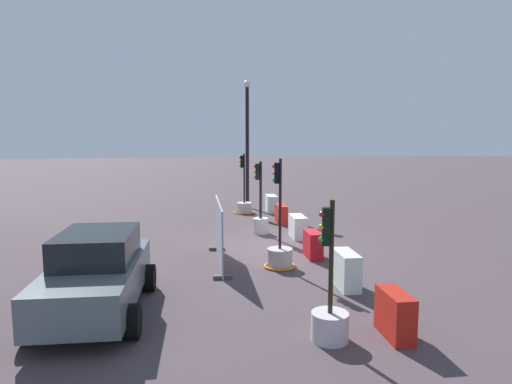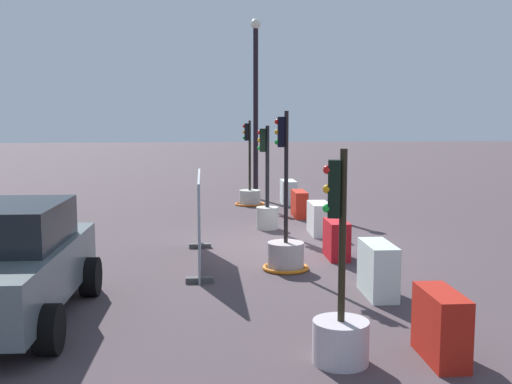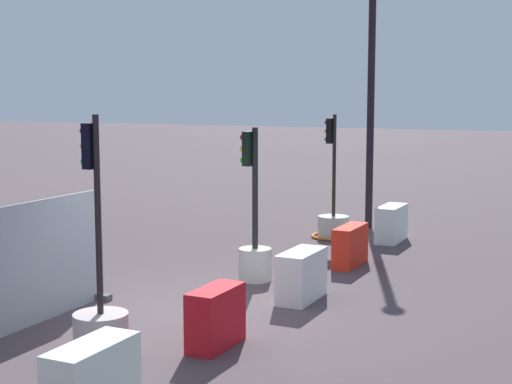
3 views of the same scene
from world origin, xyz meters
name	(u,v)px [view 1 (image 1 of 3)]	position (x,y,z in m)	size (l,w,h in m)	color
ground_plane	(269,248)	(0.00, 0.00, 0.00)	(120.00, 120.00, 0.00)	#4A3D43
traffic_light_0	(330,316)	(-6.82, 0.03, 0.47)	(0.68, 0.68, 2.60)	silver
traffic_light_1	(280,254)	(-2.22, 0.07, 0.39)	(0.91, 0.91, 3.08)	#BAA9A8
traffic_light_2	(260,218)	(2.19, -0.03, 0.59)	(0.59, 0.59, 2.74)	beige
traffic_light_3	(244,205)	(6.71, 0.08, 0.38)	(1.02, 1.02, 2.85)	beige
construction_barrier_0	(395,314)	(-6.84, -1.22, 0.43)	(1.00, 0.41, 0.86)	red
construction_barrier_1	(346,270)	(-4.11, -1.23, 0.45)	(1.08, 0.45, 0.89)	silver
construction_barrier_2	(313,245)	(-1.34, -1.14, 0.40)	(0.97, 0.42, 0.80)	red
construction_barrier_3	(298,227)	(1.32, -1.29, 0.40)	(1.12, 0.49, 0.81)	silver
construction_barrier_4	(281,214)	(4.07, -1.21, 0.39)	(1.15, 0.38, 0.78)	red
construction_barrier_5	(271,204)	(6.84, -1.27, 0.41)	(1.15, 0.47, 0.81)	white
car_grey_saloon	(97,273)	(-4.90, 4.47, 0.86)	(4.15, 2.16, 1.72)	slate
street_lamp_post	(247,136)	(8.36, -0.27, 3.66)	(0.36, 0.36, 6.43)	black
site_fence_panel	(219,235)	(-1.55, 1.73, 0.85)	(3.29, 0.50, 1.80)	#909DA7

